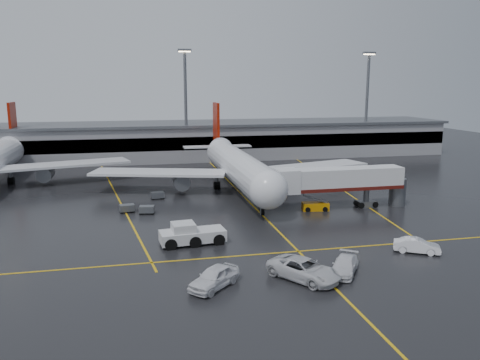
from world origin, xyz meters
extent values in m
plane|color=black|center=(0.00, 0.00, 0.00)|extent=(220.00, 220.00, 0.00)
cube|color=gold|center=(0.00, 0.00, 0.01)|extent=(0.25, 90.00, 0.02)
cube|color=gold|center=(0.00, -22.00, 0.01)|extent=(60.00, 0.25, 0.02)
cube|color=gold|center=(-20.00, 10.00, 0.01)|extent=(9.99, 69.35, 0.02)
cube|color=gold|center=(18.00, 10.00, 0.01)|extent=(7.57, 69.64, 0.02)
cube|color=gray|center=(0.00, 48.00, 4.00)|extent=(120.00, 18.00, 8.00)
cube|color=black|center=(0.00, 39.20, 4.50)|extent=(120.00, 0.40, 3.00)
cube|color=#595B60|center=(0.00, 48.00, 8.30)|extent=(122.00, 19.00, 0.60)
cylinder|color=#595B60|center=(-5.00, 42.00, 12.50)|extent=(0.70, 0.70, 25.00)
cube|color=#595B60|center=(-5.00, 42.00, 25.20)|extent=(3.00, 1.20, 0.50)
cube|color=#FFE5B2|center=(-5.00, 42.00, 24.90)|extent=(2.60, 0.90, 0.20)
cylinder|color=#595B60|center=(40.00, 42.00, 12.50)|extent=(0.70, 0.70, 25.00)
cube|color=#595B60|center=(40.00, 42.00, 25.20)|extent=(3.00, 1.20, 0.50)
cube|color=#FFE5B2|center=(40.00, 42.00, 24.90)|extent=(2.60, 0.90, 0.20)
cylinder|color=silver|center=(0.00, 8.00, 4.20)|extent=(5.20, 36.00, 5.20)
sphere|color=silver|center=(0.00, -10.00, 4.20)|extent=(5.20, 5.20, 5.20)
cone|color=silver|center=(0.00, 29.00, 4.80)|extent=(4.94, 8.00, 4.94)
cube|color=#8E1302|center=(0.00, 30.00, 9.70)|extent=(0.50, 5.50, 8.50)
cube|color=silver|center=(0.00, 29.00, 5.00)|extent=(14.00, 3.00, 0.25)
cube|color=silver|center=(-13.00, 10.00, 3.40)|extent=(22.80, 11.83, 0.40)
cube|color=silver|center=(13.00, 10.00, 3.40)|extent=(22.80, 11.83, 0.40)
cylinder|color=#595B60|center=(-9.50, 9.00, 2.00)|extent=(2.60, 4.50, 2.60)
cylinder|color=#595B60|center=(9.50, 9.00, 2.00)|extent=(2.60, 4.50, 2.60)
cylinder|color=#595B60|center=(0.00, -7.00, 1.00)|extent=(0.56, 0.56, 2.00)
cylinder|color=#595B60|center=(-3.20, 11.00, 1.00)|extent=(0.56, 0.56, 2.00)
cylinder|color=#595B60|center=(3.20, 11.00, 1.00)|extent=(0.56, 0.56, 2.00)
cylinder|color=black|center=(0.00, -7.00, 0.45)|extent=(0.40, 1.10, 1.10)
cylinder|color=black|center=(-3.20, 11.00, 0.55)|extent=(1.00, 1.40, 1.40)
cylinder|color=black|center=(3.20, 11.00, 0.55)|extent=(1.00, 1.40, 1.40)
cone|color=silver|center=(-42.00, 41.00, 4.80)|extent=(4.94, 8.00, 4.94)
cube|color=#8E1302|center=(-42.00, 42.00, 9.70)|extent=(0.50, 5.50, 8.50)
cube|color=silver|center=(-42.00, 41.00, 5.00)|extent=(14.00, 3.00, 0.25)
cube|color=silver|center=(-29.00, 22.00, 3.40)|extent=(22.80, 11.83, 0.40)
cylinder|color=#595B60|center=(-32.50, 21.00, 2.00)|extent=(2.60, 4.50, 2.60)
cylinder|color=#595B60|center=(-38.80, 23.00, 1.00)|extent=(0.56, 0.56, 2.00)
cylinder|color=black|center=(-38.80, 23.00, 0.55)|extent=(1.00, 1.40, 1.40)
cube|color=silver|center=(12.00, -6.00, 4.40)|extent=(18.00, 3.20, 3.00)
cube|color=#4F110C|center=(12.00, -6.00, 3.10)|extent=(18.00, 3.30, 0.50)
cube|color=silver|center=(3.80, -6.00, 4.40)|extent=(3.00, 3.40, 3.30)
cylinder|color=#595B60|center=(16.00, -6.00, 1.50)|extent=(0.80, 0.80, 3.00)
cube|color=#595B60|center=(16.00, -6.00, 0.45)|extent=(2.60, 1.60, 0.90)
cylinder|color=#595B60|center=(21.00, -6.00, 2.00)|extent=(2.40, 2.40, 4.00)
cylinder|color=black|center=(14.90, -6.00, 0.45)|extent=(0.90, 1.80, 0.90)
cylinder|color=black|center=(17.10, -6.00, 0.45)|extent=(0.90, 1.80, 0.90)
cube|color=silver|center=(-10.76, -17.00, 0.93)|extent=(7.47, 3.55, 1.24)
cube|color=silver|center=(-11.79, -17.10, 1.96)|extent=(2.70, 2.70, 1.03)
cube|color=black|center=(-11.79, -17.10, 1.96)|extent=(2.43, 2.43, 0.93)
cylinder|color=black|center=(-13.44, -17.25, 0.57)|extent=(1.62, 3.21, 1.34)
cylinder|color=black|center=(-10.76, -17.00, 0.57)|extent=(1.62, 3.21, 1.34)
cylinder|color=black|center=(-8.09, -16.76, 0.57)|extent=(1.62, 3.21, 1.34)
cube|color=#C37B07|center=(8.05, -6.28, 0.57)|extent=(3.90, 2.08, 1.14)
cube|color=#595B60|center=(8.05, -6.28, 1.65)|extent=(3.68, 1.44, 1.30)
cylinder|color=black|center=(6.82, -6.10, 0.31)|extent=(0.97, 1.84, 0.72)
cylinder|color=black|center=(9.27, -6.46, 0.31)|extent=(0.97, 1.84, 0.72)
imported|color=silver|center=(-2.03, -29.24, 0.97)|extent=(6.63, 7.57, 1.94)
imported|color=silver|center=(2.25, -28.65, 0.76)|extent=(4.73, 5.55, 1.53)
imported|color=white|center=(12.16, -25.08, 0.78)|extent=(4.95, 3.79, 1.56)
imported|color=silver|center=(-10.32, -29.20, 0.94)|extent=(5.51, 5.40, 1.87)
cube|color=#595B60|center=(-15.45, -2.97, 0.65)|extent=(2.18, 1.60, 0.90)
cylinder|color=black|center=(-16.31, -3.34, 0.18)|extent=(0.40, 0.20, 0.40)
cylinder|color=black|center=(-14.73, -3.59, 0.18)|extent=(0.40, 0.20, 0.40)
cylinder|color=black|center=(-16.16, -2.35, 0.18)|extent=(0.40, 0.20, 0.40)
cylinder|color=black|center=(-14.58, -2.60, 0.18)|extent=(0.40, 0.20, 0.40)
cube|color=#595B60|center=(-18.14, -1.61, 0.65)|extent=(2.16, 1.57, 0.90)
cylinder|color=black|center=(-18.86, -2.22, 0.18)|extent=(0.40, 0.20, 0.40)
cylinder|color=black|center=(-17.27, -1.99, 0.18)|extent=(0.40, 0.20, 0.40)
cylinder|color=black|center=(-19.00, -1.23, 0.18)|extent=(0.40, 0.20, 0.40)
cylinder|color=black|center=(-17.42, -1.00, 0.18)|extent=(0.40, 0.20, 0.40)
cube|color=#595B60|center=(-13.58, 5.54, 0.65)|extent=(2.18, 1.61, 0.90)
cylinder|color=black|center=(-14.29, 4.92, 0.18)|extent=(0.40, 0.20, 0.40)
cylinder|color=black|center=(-12.71, 5.18, 0.18)|extent=(0.40, 0.20, 0.40)
cylinder|color=black|center=(-14.45, 5.91, 0.18)|extent=(0.40, 0.20, 0.40)
cylinder|color=black|center=(-12.87, 6.17, 0.18)|extent=(0.40, 0.20, 0.40)
camera|label=1|loc=(-16.59, -68.06, 17.50)|focal=35.65mm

